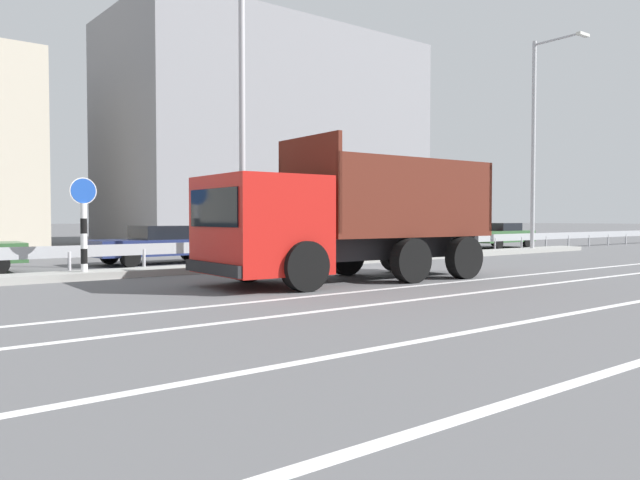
% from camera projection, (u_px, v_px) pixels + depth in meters
% --- Properties ---
extents(ground_plane, '(320.00, 320.00, 0.00)m').
position_uv_depth(ground_plane, '(370.00, 271.00, 17.86)').
color(ground_plane, '#565659').
extents(lane_strip_0, '(56.07, 0.16, 0.01)m').
position_uv_depth(lane_strip_0, '(408.00, 287.00, 13.64)').
color(lane_strip_0, silver).
rests_on(lane_strip_0, ground_plane).
extents(lane_strip_1, '(56.07, 0.16, 0.01)m').
position_uv_depth(lane_strip_1, '(467.00, 294.00, 12.39)').
color(lane_strip_1, silver).
rests_on(lane_strip_1, ground_plane).
extents(lane_strip_2, '(56.07, 0.16, 0.01)m').
position_uv_depth(lane_strip_2, '(597.00, 309.00, 10.30)').
color(lane_strip_2, silver).
rests_on(lane_strip_2, ground_plane).
extents(median_island, '(30.84, 1.10, 0.18)m').
position_uv_depth(median_island, '(314.00, 262.00, 19.90)').
color(median_island, gray).
rests_on(median_island, ground_plane).
extents(median_guardrail, '(56.07, 0.09, 0.78)m').
position_uv_depth(median_guardrail, '(291.00, 246.00, 20.88)').
color(median_guardrail, '#9EA0A5').
rests_on(median_guardrail, ground_plane).
extents(dump_truck, '(7.57, 3.12, 3.37)m').
position_uv_depth(dump_truck, '(321.00, 229.00, 14.44)').
color(dump_truck, red).
rests_on(dump_truck, ground_plane).
extents(median_road_sign, '(0.66, 0.16, 2.50)m').
position_uv_depth(median_road_sign, '(84.00, 227.00, 15.36)').
color(median_road_sign, white).
rests_on(median_road_sign, ground_plane).
extents(street_lamp_1, '(0.71, 2.80, 10.72)m').
position_uv_depth(street_lamp_1, '(246.00, 62.00, 17.68)').
color(street_lamp_1, '#ADADB2').
rests_on(street_lamp_1, ground_plane).
extents(street_lamp_2, '(0.70, 2.44, 9.21)m').
position_uv_depth(street_lamp_2, '(537.00, 135.00, 27.14)').
color(street_lamp_2, '#ADADB2').
rests_on(street_lamp_2, ground_plane).
extents(parked_car_3, '(4.63, 1.97, 1.25)m').
position_uv_depth(parked_car_3, '(163.00, 244.00, 20.56)').
color(parked_car_3, navy).
rests_on(parked_car_3, ground_plane).
extents(parked_car_4, '(4.82, 2.00, 1.31)m').
position_uv_depth(parked_car_4, '(311.00, 240.00, 24.28)').
color(parked_car_4, '#335B33').
rests_on(parked_car_4, ground_plane).
extents(parked_car_5, '(4.08, 1.88, 1.54)m').
position_uv_depth(parked_car_5, '(404.00, 234.00, 28.18)').
color(parked_car_5, maroon).
rests_on(parked_car_5, ground_plane).
extents(parked_car_6, '(4.33, 2.22, 1.26)m').
position_uv_depth(parked_car_6, '(497.00, 235.00, 31.63)').
color(parked_car_6, '#335B33').
rests_on(parked_car_6, ground_plane).
extents(background_building_1, '(19.87, 10.10, 13.32)m').
position_uv_depth(background_building_1, '(268.00, 139.00, 40.45)').
color(background_building_1, gray).
rests_on(background_building_1, ground_plane).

